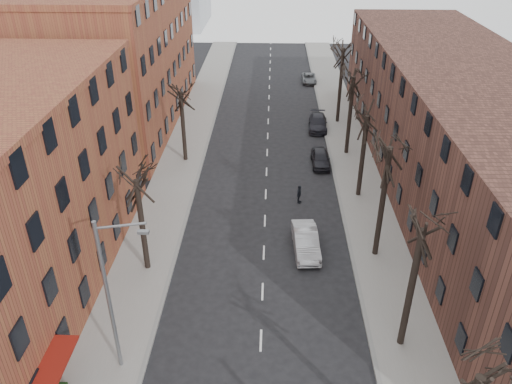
{
  "coord_description": "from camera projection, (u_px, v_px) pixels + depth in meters",
  "views": [
    {
      "loc": [
        0.4,
        -7.67,
        20.83
      ],
      "look_at": [
        -0.59,
        21.42,
        4.0
      ],
      "focal_mm": 35.0,
      "sensor_mm": 36.0,
      "label": 1
    }
  ],
  "objects": [
    {
      "name": "sidewalk_left",
      "position": [
        183.0,
        155.0,
        47.55
      ],
      "size": [
        4.0,
        90.0,
        0.15
      ],
      "primitive_type": "cube",
      "color": "gray",
      "rests_on": "ground"
    },
    {
      "name": "sidewalk_right",
      "position": [
        352.0,
        158.0,
        47.08
      ],
      "size": [
        4.0,
        90.0,
        0.15
      ],
      "primitive_type": "cube",
      "color": "gray",
      "rests_on": "ground"
    },
    {
      "name": "building_left_far",
      "position": [
        116.0,
        57.0,
        52.11
      ],
      "size": [
        12.0,
        28.0,
        14.0
      ],
      "primitive_type": "cube",
      "color": "brown",
      "rests_on": "ground"
    },
    {
      "name": "building_right",
      "position": [
        466.0,
        131.0,
        40.06
      ],
      "size": [
        12.0,
        50.0,
        10.0
      ],
      "primitive_type": "cube",
      "color": "#543027",
      "rests_on": "ground"
    },
    {
      "name": "tree_right_b",
      "position": [
        400.0,
        344.0,
        27.23
      ],
      "size": [
        5.2,
        5.2,
        10.8
      ],
      "primitive_type": null,
      "color": "black",
      "rests_on": "ground"
    },
    {
      "name": "tree_right_c",
      "position": [
        375.0,
        255.0,
        34.15
      ],
      "size": [
        5.2,
        5.2,
        11.6
      ],
      "primitive_type": null,
      "color": "black",
      "rests_on": "ground"
    },
    {
      "name": "tree_right_d",
      "position": [
        358.0,
        196.0,
        41.08
      ],
      "size": [
        5.2,
        5.2,
        10.0
      ],
      "primitive_type": null,
      "color": "black",
      "rests_on": "ground"
    },
    {
      "name": "tree_right_e",
      "position": [
        346.0,
        154.0,
        48.0
      ],
      "size": [
        5.2,
        5.2,
        10.8
      ],
      "primitive_type": null,
      "color": "black",
      "rests_on": "ground"
    },
    {
      "name": "tree_right_f",
      "position": [
        337.0,
        122.0,
        54.92
      ],
      "size": [
        5.2,
        5.2,
        11.6
      ],
      "primitive_type": null,
      "color": "black",
      "rests_on": "ground"
    },
    {
      "name": "tree_left_a",
      "position": [
        148.0,
        269.0,
        32.87
      ],
      "size": [
        5.2,
        5.2,
        9.5
      ],
      "primitive_type": null,
      "color": "black",
      "rests_on": "ground"
    },
    {
      "name": "tree_left_b",
      "position": [
        186.0,
        161.0,
        46.71
      ],
      "size": [
        5.2,
        5.2,
        9.5
      ],
      "primitive_type": null,
      "color": "black",
      "rests_on": "ground"
    },
    {
      "name": "streetlight",
      "position": [
        111.0,
        292.0,
        23.42
      ],
      "size": [
        2.45,
        0.22,
        9.03
      ],
      "color": "slate",
      "rests_on": "ground"
    },
    {
      "name": "silver_sedan",
      "position": [
        306.0,
        241.0,
        34.23
      ],
      "size": [
        1.93,
        4.73,
        1.53
      ],
      "primitive_type": "imported",
      "rotation": [
        0.0,
        0.0,
        0.07
      ],
      "color": "#A6A8AD",
      "rests_on": "ground"
    },
    {
      "name": "parked_car_near",
      "position": [
        321.0,
        158.0,
        45.61
      ],
      "size": [
        1.67,
        4.01,
        1.36
      ],
      "primitive_type": "imported",
      "rotation": [
        0.0,
        0.0,
        0.02
      ],
      "color": "black",
      "rests_on": "ground"
    },
    {
      "name": "parked_car_mid",
      "position": [
        318.0,
        123.0,
        52.99
      ],
      "size": [
        2.17,
        4.81,
        1.37
      ],
      "primitive_type": "imported",
      "rotation": [
        0.0,
        0.0,
        -0.06
      ],
      "color": "black",
      "rests_on": "ground"
    },
    {
      "name": "parked_car_far",
      "position": [
        309.0,
        78.0,
        66.98
      ],
      "size": [
        1.86,
        4.02,
        1.12
      ],
      "primitive_type": "imported",
      "rotation": [
        0.0,
        0.0,
        0.0
      ],
      "color": "#5C5F64",
      "rests_on": "ground"
    },
    {
      "name": "pedestrian_crossing",
      "position": [
        299.0,
        194.0,
        39.75
      ],
      "size": [
        0.61,
        0.98,
        1.55
      ],
      "primitive_type": "imported",
      "rotation": [
        0.0,
        0.0,
        1.3
      ],
      "color": "black",
      "rests_on": "ground"
    }
  ]
}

